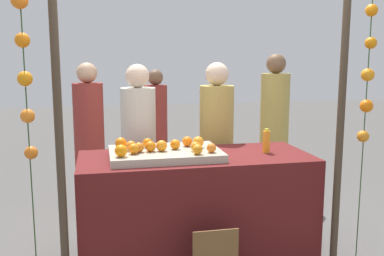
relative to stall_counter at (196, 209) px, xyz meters
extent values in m
cube|color=#5B1919|center=(0.00, 0.00, 0.00)|extent=(1.86, 0.78, 0.90)
cube|color=#B2AD99|center=(-0.25, -0.01, 0.48)|extent=(0.87, 0.58, 0.06)
sphere|color=orange|center=(-0.38, 0.11, 0.55)|extent=(0.08, 0.08, 0.08)
sphere|color=orange|center=(-0.28, -0.05, 0.55)|extent=(0.09, 0.09, 0.09)
sphere|color=orange|center=(-0.04, -0.23, 0.55)|extent=(0.08, 0.08, 0.08)
sphere|color=orange|center=(-0.03, -0.11, 0.55)|extent=(0.07, 0.07, 0.07)
sphere|color=orange|center=(-0.60, -0.19, 0.56)|extent=(0.09, 0.09, 0.09)
sphere|color=orange|center=(-0.37, -0.05, 0.55)|extent=(0.08, 0.08, 0.08)
sphere|color=orange|center=(0.08, -0.18, 0.55)|extent=(0.07, 0.07, 0.07)
sphere|color=orange|center=(-0.05, 0.09, 0.55)|extent=(0.08, 0.08, 0.08)
sphere|color=orange|center=(-0.59, 0.10, 0.56)|extent=(0.09, 0.09, 0.09)
sphere|color=orange|center=(0.02, 0.02, 0.56)|extent=(0.09, 0.09, 0.09)
sphere|color=orange|center=(-0.50, -0.11, 0.55)|extent=(0.08, 0.08, 0.08)
sphere|color=orange|center=(-0.17, -0.01, 0.55)|extent=(0.08, 0.08, 0.08)
sphere|color=orange|center=(-0.46, -0.05, 0.55)|extent=(0.08, 0.08, 0.08)
sphere|color=orange|center=(-0.52, 0.01, 0.55)|extent=(0.08, 0.08, 0.08)
cylinder|color=orange|center=(0.59, -0.01, 0.54)|extent=(0.06, 0.06, 0.18)
cylinder|color=yellow|center=(0.59, -0.01, 0.64)|extent=(0.03, 0.03, 0.02)
cylinder|color=beige|center=(-0.39, 0.70, 0.25)|extent=(0.33, 0.33, 1.40)
sphere|color=beige|center=(-0.39, 0.70, 1.06)|extent=(0.22, 0.22, 0.22)
cylinder|color=tan|center=(0.35, 0.67, 0.26)|extent=(0.33, 0.33, 1.41)
sphere|color=beige|center=(0.35, 0.67, 1.07)|extent=(0.22, 0.22, 0.22)
cylinder|color=tan|center=(1.32, 1.55, 0.29)|extent=(0.34, 0.34, 1.49)
sphere|color=brown|center=(1.32, 1.55, 1.15)|extent=(0.23, 0.23, 0.23)
cylinder|color=maroon|center=(-0.01, 2.40, 0.21)|extent=(0.30, 0.30, 1.32)
sphere|color=brown|center=(-0.01, 2.40, 0.97)|extent=(0.21, 0.21, 0.21)
cylinder|color=maroon|center=(-0.87, 1.48, 0.25)|extent=(0.33, 0.33, 1.41)
sphere|color=tan|center=(-0.87, 1.48, 1.07)|extent=(0.22, 0.22, 0.22)
cylinder|color=#473828|center=(-1.01, -0.43, 0.66)|extent=(0.06, 0.06, 2.21)
cylinder|color=#473828|center=(1.01, -0.43, 0.66)|extent=(0.06, 0.06, 2.21)
cylinder|color=#2D4C23|center=(-1.19, -0.48, 0.61)|extent=(0.01, 0.01, 2.12)
sphere|color=orange|center=(-1.19, -0.49, 1.57)|extent=(0.10, 0.10, 0.10)
sphere|color=orange|center=(-1.19, -0.47, 1.34)|extent=(0.09, 0.09, 0.09)
sphere|color=orange|center=(-1.19, -0.49, 1.10)|extent=(0.09, 0.09, 0.09)
sphere|color=orange|center=(-1.19, -0.48, 0.87)|extent=(0.09, 0.09, 0.09)
sphere|color=orange|center=(-1.18, -0.49, 0.64)|extent=(0.08, 0.08, 0.08)
cylinder|color=#2D4C23|center=(1.22, -0.42, 0.61)|extent=(0.01, 0.01, 2.12)
sphere|color=orange|center=(1.21, -0.42, 1.57)|extent=(0.09, 0.09, 0.09)
sphere|color=orange|center=(1.22, -0.42, 1.34)|extent=(0.09, 0.09, 0.09)
sphere|color=orange|center=(1.22, -0.41, 1.10)|extent=(0.10, 0.10, 0.10)
sphere|color=orange|center=(1.22, -0.42, 0.87)|extent=(0.10, 0.10, 0.10)
sphere|color=orange|center=(1.21, -0.42, 0.64)|extent=(0.09, 0.09, 0.09)
camera|label=1|loc=(-0.75, -3.33, 1.24)|focal=40.71mm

